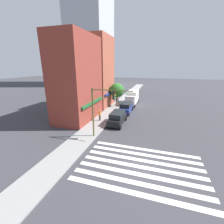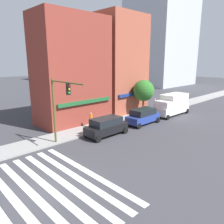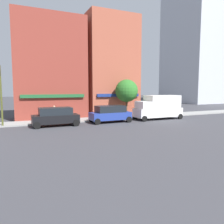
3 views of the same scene
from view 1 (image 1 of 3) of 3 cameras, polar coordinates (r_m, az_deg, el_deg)
The scene contains 12 objects.
ground_plane at distance 14.40m, azimuth 10.97°, elevation -19.87°, with size 200.00×200.00×0.00m, color #38383D.
sidewalk_left at distance 16.59m, azimuth -16.61°, elevation -14.54°, with size 120.00×3.00×0.15m.
crosswalk_stripes at distance 14.40m, azimuth 10.97°, elevation -19.85°, with size 6.53×10.80×0.01m.
storefront_row at distance 28.31m, azimuth -8.99°, elevation 13.46°, with size 16.83×5.30×14.28m.
tower_distant at distance 76.47m, azimuth -8.31°, elevation 30.66°, with size 19.49×15.97×52.93m.
traffic_signal at distance 17.44m, azimuth -4.08°, elevation 2.73°, with size 0.32×4.80×6.21m.
suv_black at distance 22.78m, azimuth 2.05°, elevation -2.17°, with size 4.70×2.12×1.94m.
suv_blue at distance 28.56m, azimuth 5.32°, elevation 1.82°, with size 4.74×2.12×1.94m.
box_truck_white at distance 34.86m, azimuth 7.67°, elevation 5.51°, with size 6.23×2.42×3.04m.
pedestrian_white_shirt at distance 36.45m, azimuth 2.33°, elevation 5.34°, with size 0.32×0.32×1.77m.
pedestrian_orange_vest at distance 24.01m, azimuth -4.70°, elevation -1.08°, with size 0.32×0.32×1.77m.
street_tree at distance 32.06m, azimuth 1.86°, elevation 8.29°, with size 2.99×2.99×4.96m.
Camera 1 is at (-11.50, -0.85, 8.63)m, focal length 24.00 mm.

